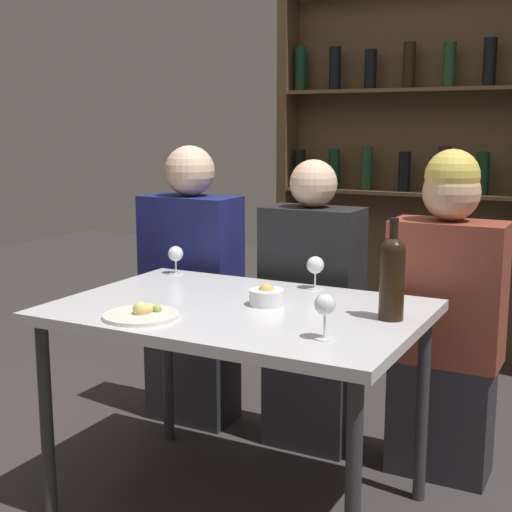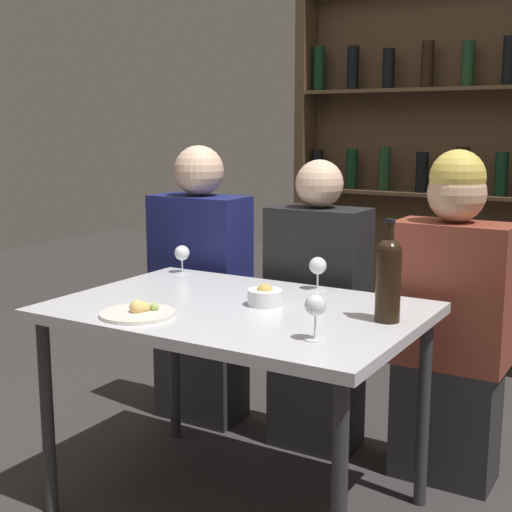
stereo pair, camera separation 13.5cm
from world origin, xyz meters
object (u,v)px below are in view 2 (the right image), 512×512
(wine_bottle, at_px, (388,276))
(wine_glass_2, at_px, (315,308))
(seated_person_left, at_px, (201,293))
(seated_person_center, at_px, (317,316))
(wine_glass_0, at_px, (182,254))
(food_plate_0, at_px, (138,312))
(seated_person_right, at_px, (450,324))
(snack_bowl, at_px, (265,296))
(wine_glass_1, at_px, (318,267))

(wine_bottle, distance_m, wine_glass_2, 0.31)
(seated_person_left, relative_size, seated_person_center, 1.04)
(seated_person_center, bearing_deg, wine_glass_0, -153.39)
(food_plate_0, height_order, seated_person_right, seated_person_right)
(wine_glass_0, distance_m, seated_person_left, 0.34)
(wine_bottle, height_order, food_plate_0, wine_bottle)
(snack_bowl, distance_m, seated_person_left, 0.86)
(wine_glass_1, bearing_deg, wine_glass_2, -64.67)
(wine_glass_1, height_order, seated_person_center, seated_person_center)
(wine_bottle, distance_m, wine_glass_0, 1.02)
(wine_glass_1, xyz_separation_m, seated_person_left, (-0.69, 0.24, -0.23))
(seated_person_center, relative_size, seated_person_right, 0.96)
(seated_person_center, xyz_separation_m, seated_person_right, (0.54, 0.00, 0.04))
(food_plate_0, relative_size, snack_bowl, 2.05)
(wine_bottle, distance_m, seated_person_left, 1.22)
(food_plate_0, bearing_deg, wine_bottle, 25.81)
(wine_glass_2, relative_size, seated_person_left, 0.11)
(wine_bottle, height_order, snack_bowl, wine_bottle)
(food_plate_0, distance_m, snack_bowl, 0.42)
(seated_person_left, xyz_separation_m, seated_person_right, (1.12, 0.00, 0.02))
(wine_glass_1, height_order, snack_bowl, wine_glass_1)
(wine_bottle, distance_m, food_plate_0, 0.79)
(wine_glass_2, xyz_separation_m, seated_person_left, (-0.96, 0.81, -0.24))
(wine_glass_0, relative_size, seated_person_center, 0.10)
(wine_glass_0, distance_m, food_plate_0, 0.67)
(seated_person_left, relative_size, seated_person_right, 1.00)
(wine_glass_0, bearing_deg, seated_person_left, 109.22)
(wine_glass_0, bearing_deg, snack_bowl, -27.42)
(wine_glass_2, distance_m, food_plate_0, 0.61)
(food_plate_0, distance_m, seated_person_left, 0.94)
(wine_bottle, xyz_separation_m, seated_person_right, (0.06, 0.52, -0.27))
(wine_glass_0, height_order, seated_person_left, seated_person_left)
(seated_person_center, bearing_deg, snack_bowl, -83.21)
(food_plate_0, xyz_separation_m, seated_person_right, (0.76, 0.86, -0.14))
(seated_person_left, bearing_deg, seated_person_right, 0.00)
(wine_glass_0, distance_m, seated_person_right, 1.09)
(food_plate_0, distance_m, seated_person_center, 0.90)
(seated_person_left, bearing_deg, snack_bowl, -39.81)
(seated_person_center, bearing_deg, seated_person_left, 180.00)
(wine_bottle, bearing_deg, snack_bowl, -177.26)
(wine_bottle, relative_size, seated_person_right, 0.26)
(wine_bottle, relative_size, wine_glass_0, 2.80)
(wine_glass_2, relative_size, food_plate_0, 0.55)
(wine_glass_0, distance_m, seated_person_center, 0.61)
(wine_glass_2, xyz_separation_m, seated_person_right, (0.16, 0.81, -0.22))
(seated_person_left, bearing_deg, wine_glass_0, -70.78)
(wine_bottle, xyz_separation_m, seated_person_left, (-1.07, 0.52, -0.29))
(wine_glass_0, xyz_separation_m, seated_person_right, (1.04, 0.25, -0.20))
(snack_bowl, distance_m, seated_person_center, 0.58)
(snack_bowl, bearing_deg, seated_person_right, 48.36)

